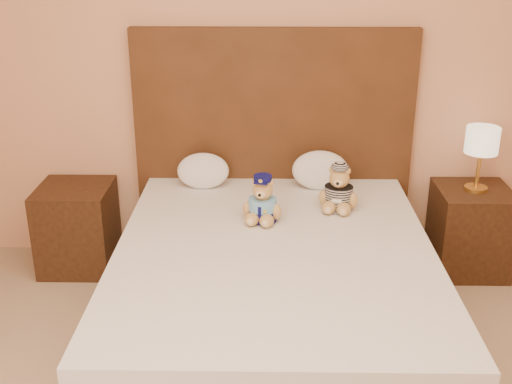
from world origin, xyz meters
TOP-DOWN VIEW (x-y plane):
  - room_walls at (0.00, 0.46)m, footprint 4.04×4.52m
  - bed at (0.00, 1.20)m, footprint 1.60×2.00m
  - headboard at (0.00, 2.21)m, footprint 1.75×0.08m
  - nightstand_left at (-1.25, 2.00)m, footprint 0.45×0.45m
  - nightstand_right at (1.25, 2.00)m, footprint 0.45×0.45m
  - lamp at (1.25, 2.00)m, footprint 0.20×0.20m
  - teddy_police at (-0.06, 1.52)m, footprint 0.27×0.26m
  - teddy_prisoner at (0.37, 1.68)m, footprint 0.28×0.27m
  - pillow_left at (-0.44, 2.03)m, footprint 0.32×0.21m
  - pillow_right at (0.29, 2.03)m, footprint 0.35×0.23m

SIDE VIEW (x-z plane):
  - nightstand_left at x=-1.25m, z-range 0.00..0.55m
  - nightstand_right at x=1.25m, z-range 0.00..0.55m
  - bed at x=0.00m, z-range 0.00..0.55m
  - pillow_left at x=-0.44m, z-range 0.55..0.78m
  - pillow_right at x=0.29m, z-range 0.55..0.80m
  - teddy_police at x=-0.06m, z-range 0.55..0.81m
  - teddy_prisoner at x=0.37m, z-range 0.55..0.81m
  - headboard at x=0.00m, z-range 0.00..1.50m
  - lamp at x=1.25m, z-range 0.65..1.05m
  - room_walls at x=0.00m, z-range 0.45..3.17m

